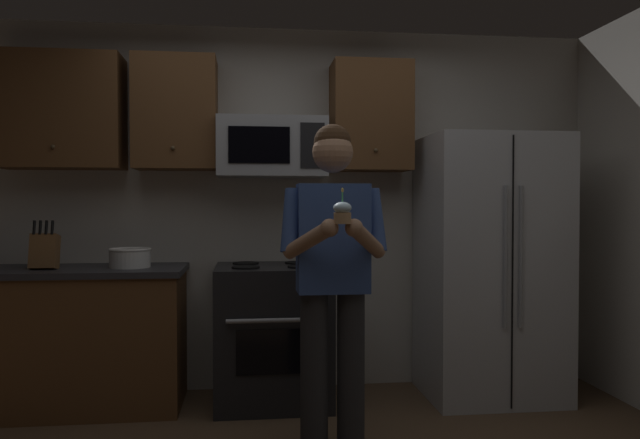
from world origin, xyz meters
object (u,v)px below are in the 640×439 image
refrigerator (490,267)px  bowl_large_white (130,257)px  microwave (272,148)px  person (333,267)px  knife_block (45,251)px  oven_range (273,334)px  cupcake (342,212)px

refrigerator → bowl_large_white: 2.43m
microwave → person: size_ratio=0.42×
person → knife_block: bearing=154.5°
knife_block → person: person is taller
oven_range → person: 1.05m
refrigerator → knife_block: 2.95m
refrigerator → cupcake: size_ratio=10.35×
bowl_large_white → person: bearing=-35.4°
bowl_large_white → oven_range: bearing=-0.4°
oven_range → microwave: bearing=90.0°
oven_range → bowl_large_white: 1.07m
refrigerator → microwave: bearing=174.0°
cupcake → microwave: bearing=102.4°
oven_range → knife_block: (-1.45, -0.03, 0.57)m
refrigerator → cupcake: bearing=-136.6°
oven_range → cupcake: (0.29, -1.19, 0.83)m
knife_block → bowl_large_white: 0.52m
knife_block → cupcake: bearing=-33.6°
person → bowl_large_white: bearing=144.6°
oven_range → refrigerator: bearing=-1.5°
oven_range → microwave: 1.26m
oven_range → refrigerator: (1.50, -0.04, 0.44)m
microwave → bowl_large_white: bearing=-173.1°
oven_range → bowl_large_white: (-0.93, 0.01, 0.52)m
refrigerator → cupcake: refrigerator is taller
oven_range → knife_block: knife_block is taller
oven_range → microwave: size_ratio=1.26×
oven_range → microwave: microwave is taller
person → cupcake: 0.44m
knife_block → cupcake: (1.74, -1.16, 0.26)m
microwave → refrigerator: (1.50, -0.16, -0.82)m
refrigerator → knife_block: bearing=179.8°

